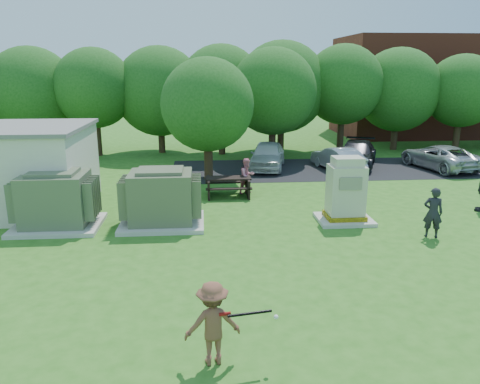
{
  "coord_description": "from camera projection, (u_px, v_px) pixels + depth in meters",
  "views": [
    {
      "loc": [
        -1.28,
        -11.86,
        5.55
      ],
      "look_at": [
        0.0,
        4.0,
        1.3
      ],
      "focal_mm": 35.0,
      "sensor_mm": 36.0,
      "label": 1
    }
  ],
  "objects": [
    {
      "name": "transformer_left",
      "position": [
        56.0,
        201.0,
        16.52
      ],
      "size": [
        3.0,
        2.4,
        2.07
      ],
      "color": "beige",
      "rests_on": "ground"
    },
    {
      "name": "ground",
      "position": [
        252.0,
        274.0,
        12.95
      ],
      "size": [
        120.0,
        120.0,
        0.0
      ],
      "primitive_type": "plane",
      "color": "#2D6619",
      "rests_on": "ground"
    },
    {
      "name": "car_dark",
      "position": [
        357.0,
        154.0,
        26.89
      ],
      "size": [
        3.82,
        5.36,
        1.44
      ],
      "primitive_type": "imported",
      "rotation": [
        0.0,
        0.0,
        -0.41
      ],
      "color": "black",
      "rests_on": "ground"
    },
    {
      "name": "picnic_table",
      "position": [
        228.0,
        184.0,
        20.69
      ],
      "size": [
        2.01,
        1.5,
        0.86
      ],
      "color": "black",
      "rests_on": "ground"
    },
    {
      "name": "tree_row",
      "position": [
        249.0,
        90.0,
        29.83
      ],
      "size": [
        41.3,
        13.3,
        7.3
      ],
      "color": "#47301E",
      "rests_on": "ground"
    },
    {
      "name": "batter",
      "position": [
        213.0,
        323.0,
        8.89
      ],
      "size": [
        1.16,
        0.78,
        1.68
      ],
      "primitive_type": "imported",
      "rotation": [
        0.0,
        0.0,
        3.29
      ],
      "color": "brown",
      "rests_on": "ground"
    },
    {
      "name": "person_by_generator",
      "position": [
        433.0,
        213.0,
        15.58
      ],
      "size": [
        0.72,
        0.59,
        1.72
      ],
      "primitive_type": "imported",
      "rotation": [
        0.0,
        0.0,
        2.83
      ],
      "color": "black",
      "rests_on": "ground"
    },
    {
      "name": "parking_strip",
      "position": [
        349.0,
        168.0,
        26.49
      ],
      "size": [
        20.0,
        6.0,
        0.01
      ],
      "primitive_type": "cube",
      "color": "#232326",
      "rests_on": "ground"
    },
    {
      "name": "batting_equipment",
      "position": [
        249.0,
        314.0,
        8.75
      ],
      "size": [
        1.13,
        0.19,
        0.2
      ],
      "color": "black",
      "rests_on": "ground"
    },
    {
      "name": "person_at_picnic",
      "position": [
        247.0,
        176.0,
        21.08
      ],
      "size": [
        1.0,
        0.96,
        1.62
      ],
      "primitive_type": "imported",
      "rotation": [
        0.0,
        0.0,
        0.63
      ],
      "color": "#D67187",
      "rests_on": "ground"
    },
    {
      "name": "generator_cabinet",
      "position": [
        346.0,
        194.0,
        17.15
      ],
      "size": [
        1.99,
        1.63,
        2.43
      ],
      "color": "beige",
      "rests_on": "ground"
    },
    {
      "name": "transformer_right",
      "position": [
        161.0,
        199.0,
        16.81
      ],
      "size": [
        3.0,
        2.4,
        2.07
      ],
      "color": "beige",
      "rests_on": "ground"
    },
    {
      "name": "car_silver_a",
      "position": [
        338.0,
        158.0,
        25.96
      ],
      "size": [
        2.3,
        4.16,
        1.3
      ],
      "primitive_type": "imported",
      "rotation": [
        0.0,
        0.0,
        3.39
      ],
      "color": "#B1B0B5",
      "rests_on": "ground"
    },
    {
      "name": "car_white",
      "position": [
        267.0,
        155.0,
        26.36
      ],
      "size": [
        2.73,
        4.73,
        1.51
      ],
      "primitive_type": "imported",
      "rotation": [
        0.0,
        0.0,
        -0.22
      ],
      "color": "silver",
      "rests_on": "ground"
    },
    {
      "name": "car_silver_b",
      "position": [
        439.0,
        157.0,
        26.3
      ],
      "size": [
        3.27,
        5.26,
        1.36
      ],
      "primitive_type": "imported",
      "rotation": [
        0.0,
        0.0,
        3.36
      ],
      "color": "#B5B5BA",
      "rests_on": "ground"
    },
    {
      "name": "brick_building",
      "position": [
        431.0,
        86.0,
        39.32
      ],
      "size": [
        15.0,
        8.0,
        8.0
      ],
      "primitive_type": "cube",
      "color": "maroon",
      "rests_on": "ground"
    }
  ]
}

